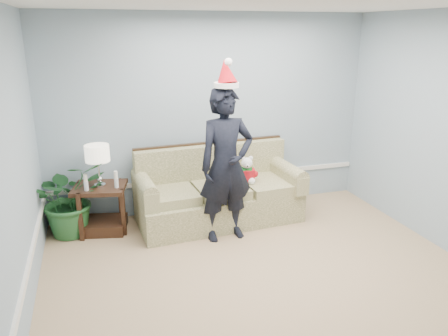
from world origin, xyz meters
TOP-DOWN VIEW (x-y plane):
  - room_shell at (0.00, 0.00)m, footprint 4.54×5.04m
  - wainscot_trim at (-1.18, 1.18)m, footprint 4.49×4.99m
  - sofa at (-0.04, 2.05)m, footprint 2.19×1.04m
  - side_table at (-1.56, 2.14)m, footprint 0.73×0.66m
  - table_lamp at (-1.55, 2.12)m, footprint 0.30×0.30m
  - candle_pair at (-1.53, 2.01)m, footprint 0.41×0.05m
  - houseplant at (-1.92, 2.16)m, footprint 1.07×1.00m
  - man at (-0.10, 1.51)m, footprint 0.72×0.51m
  - santa_hat at (-0.10, 1.53)m, footprint 0.33×0.36m
  - teddy_bear at (0.33, 1.95)m, footprint 0.27×0.28m

SIDE VIEW (x-z plane):
  - side_table at x=-1.56m, z-range -0.07..0.54m
  - sofa at x=-0.04m, z-range -0.15..0.85m
  - wainscot_trim at x=-1.18m, z-range 0.42..0.48m
  - houseplant at x=-1.92m, z-range 0.00..0.96m
  - teddy_bear at x=0.33m, z-range 0.47..0.84m
  - candle_pair at x=-1.53m, z-range 0.60..0.82m
  - man at x=-0.10m, z-range 0.00..1.86m
  - table_lamp at x=-1.55m, z-range 0.75..1.28m
  - room_shell at x=0.00m, z-range -0.02..2.72m
  - santa_hat at x=-0.10m, z-range 1.82..2.16m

